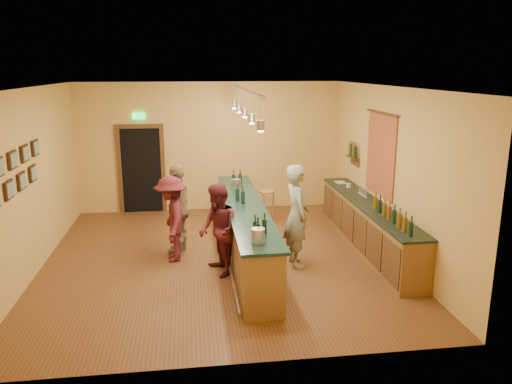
{
  "coord_description": "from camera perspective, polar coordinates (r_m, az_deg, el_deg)",
  "views": [
    {
      "loc": [
        -0.52,
        -8.9,
        3.54
      ],
      "look_at": [
        0.72,
        0.2,
        1.24
      ],
      "focal_mm": 35.0,
      "sensor_mm": 36.0,
      "label": 1
    }
  ],
  "objects": [
    {
      "name": "wall_back",
      "position": [
        12.56,
        -5.29,
        5.14
      ],
      "size": [
        6.5,
        0.02,
        3.2
      ],
      "primitive_type": "cube",
      "color": "#DDBA53",
      "rests_on": "floor"
    },
    {
      "name": "wall_right",
      "position": [
        9.85,
        14.93,
        2.26
      ],
      "size": [
        0.02,
        7.0,
        3.2
      ],
      "primitive_type": "cube",
      "color": "#DDBA53",
      "rests_on": "floor"
    },
    {
      "name": "tasting_bar",
      "position": [
        9.42,
        -1.25,
        -4.05
      ],
      "size": [
        0.73,
        5.1,
        1.38
      ],
      "color": "brown",
      "rests_on": "floor"
    },
    {
      "name": "back_counter",
      "position": [
        10.19,
        12.69,
        -3.7
      ],
      "size": [
        0.6,
        4.55,
        1.27
      ],
      "color": "brown",
      "rests_on": "floor"
    },
    {
      "name": "ceiling",
      "position": [
        8.92,
        -4.49,
        11.87
      ],
      "size": [
        6.5,
        7.0,
        0.02
      ],
      "primitive_type": "cube",
      "color": "silver",
      "rests_on": "wall_back"
    },
    {
      "name": "bar_stool",
      "position": [
        11.61,
        1.25,
        -0.55
      ],
      "size": [
        0.36,
        0.36,
        0.75
      ],
      "rotation": [
        0.0,
        0.0,
        0.3
      ],
      "color": "#AE7E4E",
      "rests_on": "floor"
    },
    {
      "name": "wall_front",
      "position": [
        5.76,
        -2.14,
        -5.59
      ],
      "size": [
        6.5,
        0.02,
        3.2
      ],
      "primitive_type": "cube",
      "color": "#DDBA53",
      "rests_on": "floor"
    },
    {
      "name": "bottle_shelf",
      "position": [
        11.56,
        11.02,
        4.5
      ],
      "size": [
        0.17,
        0.55,
        0.54
      ],
      "color": "#4F2D17",
      "rests_on": "wall_right"
    },
    {
      "name": "floor",
      "position": [
        9.59,
        -4.13,
        -7.61
      ],
      "size": [
        7.0,
        7.0,
        0.0
      ],
      "primitive_type": "plane",
      "color": "brown",
      "rests_on": "ground"
    },
    {
      "name": "bartender",
      "position": [
        9.01,
        4.66,
        -2.73
      ],
      "size": [
        0.51,
        0.72,
        1.88
      ],
      "primitive_type": "imported",
      "rotation": [
        0.0,
        0.0,
        1.66
      ],
      "color": "gray",
      "rests_on": "floor"
    },
    {
      "name": "pendant_track",
      "position": [
        8.97,
        -1.32,
        10.53
      ],
      "size": [
        0.11,
        4.6,
        0.5
      ],
      "color": "silver",
      "rests_on": "ceiling"
    },
    {
      "name": "tapestry",
      "position": [
        10.16,
        14.06,
        4.1
      ],
      "size": [
        0.03,
        1.4,
        1.6
      ],
      "primitive_type": "cube",
      "color": "maroon",
      "rests_on": "wall_right"
    },
    {
      "name": "customer_c",
      "position": [
        9.38,
        -9.63,
        -3.04
      ],
      "size": [
        0.68,
        1.09,
        1.62
      ],
      "primitive_type": "imported",
      "rotation": [
        0.0,
        0.0,
        -1.49
      ],
      "color": "#59191E",
      "rests_on": "floor"
    },
    {
      "name": "wall_left",
      "position": [
        9.51,
        -24.25,
        1.06
      ],
      "size": [
        0.02,
        7.0,
        3.2
      ],
      "primitive_type": "cube",
      "color": "#DDBA53",
      "rests_on": "floor"
    },
    {
      "name": "picture_grid",
      "position": [
        8.73,
        -25.57,
        2.21
      ],
      "size": [
        0.06,
        2.2,
        0.7
      ],
      "primitive_type": null,
      "color": "#382111",
      "rests_on": "wall_left"
    },
    {
      "name": "customer_a",
      "position": [
        8.64,
        -4.34,
        -4.37
      ],
      "size": [
        0.8,
        0.92,
        1.62
      ],
      "primitive_type": "imported",
      "rotation": [
        0.0,
        0.0,
        -1.31
      ],
      "color": "#59191E",
      "rests_on": "floor"
    },
    {
      "name": "customer_b",
      "position": [
        9.74,
        -8.83,
        -1.9
      ],
      "size": [
        0.67,
        1.11,
        1.77
      ],
      "primitive_type": "imported",
      "rotation": [
        0.0,
        0.0,
        -1.81
      ],
      "color": "#997A51",
      "rests_on": "floor"
    },
    {
      "name": "doorway",
      "position": [
        12.66,
        -12.95,
        2.74
      ],
      "size": [
        1.15,
        0.09,
        2.48
      ],
      "color": "black",
      "rests_on": "wall_back"
    }
  ]
}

